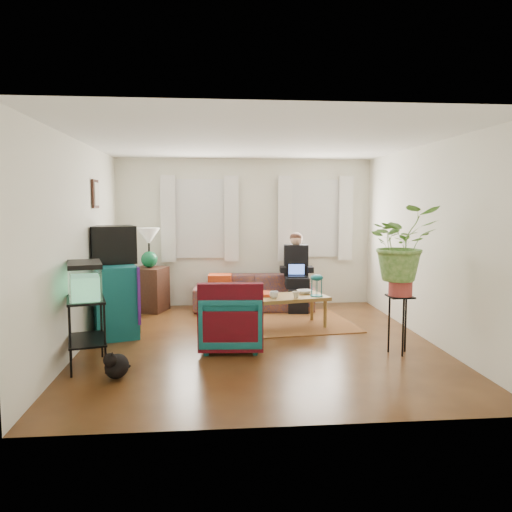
{
  "coord_description": "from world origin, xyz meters",
  "views": [
    {
      "loc": [
        -0.62,
        -6.37,
        1.81
      ],
      "look_at": [
        0.0,
        0.4,
        1.1
      ],
      "focal_mm": 35.0,
      "sensor_mm": 36.0,
      "label": 1
    }
  ],
  "objects": [
    {
      "name": "cup_b",
      "position": [
        0.6,
        0.61,
        0.51
      ],
      "size": [
        0.12,
        0.12,
        0.1
      ],
      "primitive_type": "imported",
      "rotation": [
        0.0,
        0.0,
        0.22
      ],
      "color": "beige",
      "rests_on": "coffee_table"
    },
    {
      "name": "plant_stand",
      "position": [
        1.65,
        -0.64,
        0.36
      ],
      "size": [
        0.31,
        0.31,
        0.71
      ],
      "primitive_type": "cube",
      "rotation": [
        0.0,
        0.0,
        0.01
      ],
      "color": "black",
      "rests_on": "floor"
    },
    {
      "name": "bowl",
      "position": [
        0.79,
        0.94,
        0.49
      ],
      "size": [
        0.26,
        0.26,
        0.06
      ],
      "primitive_type": "imported",
      "rotation": [
        0.0,
        0.0,
        0.22
      ],
      "color": "white",
      "rests_on": "coffee_table"
    },
    {
      "name": "potted_plant",
      "position": [
        1.65,
        -0.64,
        1.21
      ],
      "size": [
        0.82,
        0.71,
        0.91
      ],
      "primitive_type": "imported",
      "rotation": [
        0.0,
        0.0,
        0.01
      ],
      "color": "#599947",
      "rests_on": "plant_stand"
    },
    {
      "name": "wall_left",
      "position": [
        -2.25,
        0.0,
        1.3
      ],
      "size": [
        0.01,
        5.0,
        2.6
      ],
      "primitive_type": "cube",
      "color": "silver",
      "rests_on": "floor"
    },
    {
      "name": "wall_right",
      "position": [
        2.25,
        0.0,
        1.3
      ],
      "size": [
        0.01,
        5.0,
        2.6
      ],
      "primitive_type": "cube",
      "color": "silver",
      "rests_on": "floor"
    },
    {
      "name": "curtains_left",
      "position": [
        -0.8,
        2.4,
        1.55
      ],
      "size": [
        1.36,
        0.06,
        1.5
      ],
      "primitive_type": "cube",
      "color": "white",
      "rests_on": "wall_back"
    },
    {
      "name": "ceiling",
      "position": [
        0.0,
        0.0,
        2.6
      ],
      "size": [
        4.5,
        5.0,
        0.01
      ],
      "primitive_type": "cube",
      "color": "white",
      "rests_on": "wall_back"
    },
    {
      "name": "armchair",
      "position": [
        -0.37,
        -0.23,
        0.39
      ],
      "size": [
        0.8,
        0.76,
        0.78
      ],
      "primitive_type": "imported",
      "rotation": [
        0.0,
        0.0,
        3.08
      ],
      "color": "#115B66",
      "rests_on": "floor"
    },
    {
      "name": "aquarium_stand",
      "position": [
        -2.0,
        -0.81,
        0.39
      ],
      "size": [
        0.56,
        0.77,
        0.78
      ],
      "primitive_type": "cube",
      "rotation": [
        0.0,
        0.0,
        0.26
      ],
      "color": "black",
      "rests_on": "floor"
    },
    {
      "name": "area_rug",
      "position": [
        0.48,
        1.01,
        0.01
      ],
      "size": [
        2.17,
        1.82,
        0.01
      ],
      "primitive_type": "cube",
      "rotation": [
        0.0,
        0.0,
        0.12
      ],
      "color": "brown",
      "rests_on": "floor"
    },
    {
      "name": "snack_tray",
      "position": [
        0.17,
        0.86,
        0.49
      ],
      "size": [
        0.41,
        0.41,
        0.04
      ],
      "primitive_type": "cylinder",
      "rotation": [
        0.0,
        0.0,
        0.22
      ],
      "color": "#B21414",
      "rests_on": "coffee_table"
    },
    {
      "name": "table_lamp",
      "position": [
        -1.65,
        2.09,
        1.06
      ],
      "size": [
        0.49,
        0.49,
        0.68
      ],
      "primitive_type": null,
      "rotation": [
        0.0,
        0.0,
        -0.34
      ],
      "color": "white",
      "rests_on": "side_table"
    },
    {
      "name": "curtains_right",
      "position": [
        1.25,
        2.4,
        1.55
      ],
      "size": [
        1.36,
        0.06,
        1.5
      ],
      "primitive_type": "cube",
      "color": "white",
      "rests_on": "wall_back"
    },
    {
      "name": "coffee_table",
      "position": [
        0.51,
        0.78,
        0.23
      ],
      "size": [
        1.23,
        0.84,
        0.47
      ],
      "primitive_type": "cube",
      "rotation": [
        0.0,
        0.0,
        0.22
      ],
      "color": "brown",
      "rests_on": "floor"
    },
    {
      "name": "crt_tv",
      "position": [
        -2.0,
        0.8,
        1.24
      ],
      "size": [
        0.74,
        0.7,
        0.52
      ],
      "primitive_type": "cube",
      "rotation": [
        0.0,
        0.0,
        0.31
      ],
      "color": "black",
      "rests_on": "dresser"
    },
    {
      "name": "floor",
      "position": [
        0.0,
        0.0,
        0.0
      ],
      "size": [
        4.5,
        5.0,
        0.01
      ],
      "primitive_type": "cube",
      "color": "#4F2B14",
      "rests_on": "ground"
    },
    {
      "name": "picture_frame",
      "position": [
        -2.21,
        0.85,
        1.95
      ],
      "size": [
        0.04,
        0.32,
        0.4
      ],
      "primitive_type": "cube",
      "color": "#3D2616",
      "rests_on": "wall_left"
    },
    {
      "name": "cup_a",
      "position": [
        0.28,
        0.62,
        0.52
      ],
      "size": [
        0.15,
        0.15,
        0.1
      ],
      "primitive_type": "imported",
      "rotation": [
        0.0,
        0.0,
        0.22
      ],
      "color": "white",
      "rests_on": "coffee_table"
    },
    {
      "name": "window_left",
      "position": [
        -0.8,
        2.48,
        1.55
      ],
      "size": [
        1.08,
        0.04,
        1.38
      ],
      "primitive_type": "cube",
      "color": "white",
      "rests_on": "wall_back"
    },
    {
      "name": "wall_back",
      "position": [
        0.0,
        2.5,
        1.3
      ],
      "size": [
        4.5,
        0.01,
        2.6
      ],
      "primitive_type": "cube",
      "color": "silver",
      "rests_on": "floor"
    },
    {
      "name": "birdcage",
      "position": [
        0.92,
        0.71,
        0.63
      ],
      "size": [
        0.22,
        0.22,
        0.33
      ],
      "primitive_type": null,
      "rotation": [
        0.0,
        0.0,
        0.22
      ],
      "color": "#115B6B",
      "rests_on": "coffee_table"
    },
    {
      "name": "black_cat",
      "position": [
        -1.6,
        -1.22,
        0.16
      ],
      "size": [
        0.33,
        0.42,
        0.32
      ],
      "primitive_type": "ellipsoid",
      "rotation": [
        0.0,
        0.0,
        -0.24
      ],
      "color": "black",
      "rests_on": "floor"
    },
    {
      "name": "sofa",
      "position": [
        0.12,
        2.05,
        0.39
      ],
      "size": [
        2.08,
        0.96,
        0.79
      ],
      "primitive_type": "imported",
      "rotation": [
        0.0,
        0.0,
        -0.08
      ],
      "color": "brown",
      "rests_on": "floor"
    },
    {
      "name": "aquarium",
      "position": [
        -2.0,
        -0.81,
        0.98
      ],
      "size": [
        0.5,
        0.7,
        0.41
      ],
      "primitive_type": "cube",
      "rotation": [
        0.0,
        0.0,
        0.26
      ],
      "color": "#7FD899",
      "rests_on": "aquarium_stand"
    },
    {
      "name": "wall_front",
      "position": [
        0.0,
        -2.5,
        1.3
      ],
      "size": [
        4.5,
        0.01,
        2.6
      ],
      "primitive_type": "cube",
      "color": "silver",
      "rests_on": "floor"
    },
    {
      "name": "serape_throw",
      "position": [
        -0.39,
        -0.53,
        0.55
      ],
      "size": [
        0.79,
        0.23,
        0.64
      ],
      "primitive_type": "cube",
      "rotation": [
        0.0,
        0.0,
        -0.07
      ],
      "color": "#9E0A0A",
      "rests_on": "armchair"
    },
    {
      "name": "side_table",
      "position": [
        -1.65,
        2.09,
        0.37
      ],
      "size": [
        0.65,
        0.65,
        0.74
      ],
      "primitive_type": "cube",
      "rotation": [
        0.0,
        0.0,
        -0.34
      ],
      "color": "#3B2016",
      "rests_on": "floor"
    },
    {
      "name": "seated_person",
      "position": [
        0.84,
        1.99,
        0.6
      ],
      "size": [
        0.55,
        0.66,
        1.2
      ],
      "primitive_type": null,
      "rotation": [
        0.0,
        0.0,
        -0.08
      ],
      "color": "black",
      "rests_on": "sofa"
    },
    {
      "name": "dresser",
      "position": [
        -1.99,
        0.69,
        0.49
      ],
      "size": [
        0.85,
        1.2,
        0.98
      ],
      "primitive_type": "cube",
      "rotation": [
        0.0,
        0.0,
        0.31
      ],
      "color": "#106365",
      "rests_on": "floor"
    },
    {
      "name": "window_right",
      "position": [
        1.25,
        2.48,
        1.55
      ],
      "size": [
        1.08,
        0.04,
        1.38
      ],
      "primitive_type": "cube",
      "color": "white",
      "rests_on": "wall_back"
    }
  ]
}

